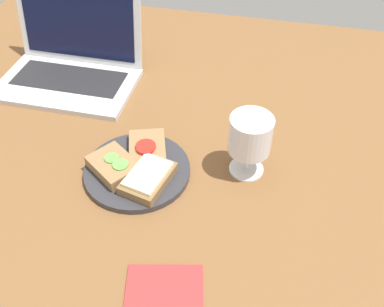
{
  "coord_description": "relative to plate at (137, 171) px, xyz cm",
  "views": [
    {
      "loc": [
        22.09,
        -56.8,
        65.65
      ],
      "look_at": [
        8.72,
        1.05,
        8.0
      ],
      "focal_mm": 40.0,
      "sensor_mm": 36.0,
      "label": 1
    }
  ],
  "objects": [
    {
      "name": "wooden_table",
      "position": [
        1.84,
        1.87,
        -2.18
      ],
      "size": [
        140.0,
        140.0,
        3.0
      ],
      "primitive_type": "cube",
      "color": "brown",
      "rests_on": "ground"
    },
    {
      "name": "plate",
      "position": [
        0.0,
        0.0,
        0.0
      ],
      "size": [
        21.2,
        21.2,
        1.35
      ],
      "primitive_type": "cylinder",
      "color": "#333338",
      "rests_on": "wooden_table"
    },
    {
      "name": "sandwich_with_tomato",
      "position": [
        0.89,
        4.3,
        1.87
      ],
      "size": [
        10.47,
        12.74,
        2.81
      ],
      "color": "#937047",
      "rests_on": "plate"
    },
    {
      "name": "sandwich_with_cucumber",
      "position": [
        -4.2,
        -1.4,
        1.93
      ],
      "size": [
        11.99,
        11.46,
        2.78
      ],
      "color": "#937047",
      "rests_on": "plate"
    },
    {
      "name": "sandwich_with_cheese",
      "position": [
        3.33,
        -2.96,
        1.92
      ],
      "size": [
        9.6,
        12.21,
        2.64
      ],
      "color": "brown",
      "rests_on": "plate"
    },
    {
      "name": "wine_glass",
      "position": [
        21.14,
        5.85,
        8.3
      ],
      "size": [
        8.28,
        8.28,
        13.2
      ],
      "color": "white",
      "rests_on": "wooden_table"
    },
    {
      "name": "laptop",
      "position": [
        -26.5,
        28.91,
        4.17
      ],
      "size": [
        33.56,
        24.69,
        21.43
      ],
      "color": "silver",
      "rests_on": "wooden_table"
    },
    {
      "name": "napkin",
      "position": [
        12.56,
        -25.14,
        -0.48
      ],
      "size": [
        14.72,
        14.87,
        0.4
      ],
      "primitive_type": "cube",
      "rotation": [
        0.0,
        0.0,
        0.22
      ],
      "color": "#B23333",
      "rests_on": "wooden_table"
    }
  ]
}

